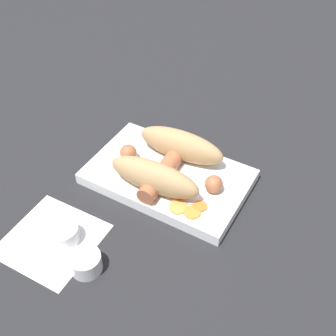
# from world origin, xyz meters

# --- Properties ---
(ground_plane) EXTENTS (3.00, 3.00, 0.00)m
(ground_plane) POSITION_xyz_m (0.00, 0.00, 0.00)
(ground_plane) COLOR #232326
(food_tray) EXTENTS (0.26, 0.16, 0.02)m
(food_tray) POSITION_xyz_m (0.00, 0.00, 0.01)
(food_tray) COLOR white
(food_tray) RESTS_ON ground_plane
(bread_roll) EXTENTS (0.16, 0.14, 0.05)m
(bread_roll) POSITION_xyz_m (0.00, 0.00, 0.05)
(bread_roll) COLOR tan
(bread_roll) RESTS_ON food_tray
(sausage) EXTENTS (0.19, 0.16, 0.03)m
(sausage) POSITION_xyz_m (0.00, -0.00, 0.03)
(sausage) COLOR #B26642
(sausage) RESTS_ON food_tray
(pickled_veggies) EXTENTS (0.06, 0.07, 0.00)m
(pickled_veggies) POSITION_xyz_m (0.06, -0.04, 0.02)
(pickled_veggies) COLOR orange
(pickled_veggies) RESTS_ON food_tray
(napkin) EXTENTS (0.13, 0.13, 0.00)m
(napkin) POSITION_xyz_m (-0.09, -0.19, 0.00)
(napkin) COLOR white
(napkin) RESTS_ON ground_plane
(condiment_cup_near) EXTENTS (0.04, 0.04, 0.03)m
(condiment_cup_near) POSITION_xyz_m (-0.07, -0.18, 0.01)
(condiment_cup_near) COLOR white
(condiment_cup_near) RESTS_ON ground_plane
(condiment_cup_far) EXTENTS (0.04, 0.04, 0.03)m
(condiment_cup_far) POSITION_xyz_m (-0.01, -0.21, 0.01)
(condiment_cup_far) COLOR white
(condiment_cup_far) RESTS_ON ground_plane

